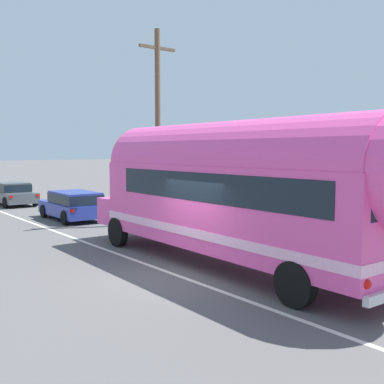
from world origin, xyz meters
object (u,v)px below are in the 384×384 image
at_px(painted_bus, 240,187).
at_px(car_second, 12,193).
at_px(utility_pole, 158,125).
at_px(car_lead, 73,204).

relative_size(painted_bus, car_second, 2.81).
bearing_deg(utility_pole, painted_bus, -107.89).
distance_m(utility_pole, car_second, 12.76).
bearing_deg(utility_pole, car_lead, 122.42).
bearing_deg(painted_bus, car_lead, 89.09).
bearing_deg(car_second, utility_pole, -76.97).
xyz_separation_m(painted_bus, car_second, (-0.20, 19.83, -1.57)).
distance_m(painted_bus, car_lead, 11.76).
relative_size(utility_pole, painted_bus, 0.68).
height_order(utility_pole, painted_bus, utility_pole).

